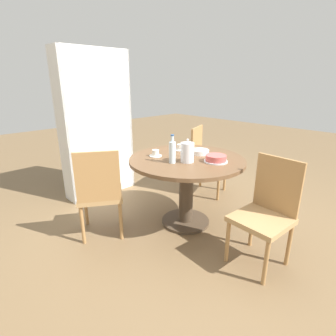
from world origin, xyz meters
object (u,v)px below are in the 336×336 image
object	(u,v)px
chair_b	(100,192)
chair_a	(205,159)
cup_b	(156,154)
cake_main	(216,159)
chair_c	(266,211)
water_bottle	(172,152)
cup_a	(180,148)
coffee_pot	(187,152)
bookshelf	(97,128)

from	to	relation	value
chair_b	chair_a	bearing A→B (deg)	-149.04
chair_b	cup_b	xyz separation A→B (m)	(0.60, -0.14, 0.29)
cake_main	chair_c	bearing A→B (deg)	-99.91
water_bottle	cup_a	bearing A→B (deg)	34.86
water_bottle	cake_main	xyz separation A→B (m)	(0.33, -0.27, -0.08)
coffee_pot	bookshelf	bearing A→B (deg)	95.34
water_bottle	coffee_pot	bearing A→B (deg)	-31.43
chair_b	cup_b	bearing A→B (deg)	-160.69
coffee_pot	water_bottle	size ratio (longest dim) A/B	0.83
bookshelf	coffee_pot	world-z (taller)	bookshelf
chair_b	water_bottle	distance (m)	0.80
chair_c	bookshelf	bearing A→B (deg)	-169.97
bookshelf	cup_b	world-z (taller)	bookshelf
chair_a	coffee_pot	bearing A→B (deg)	-173.55
chair_c	bookshelf	world-z (taller)	bookshelf
chair_c	cake_main	size ratio (longest dim) A/B	3.95
chair_c	cake_main	world-z (taller)	chair_c
cup_a	bookshelf	bearing A→B (deg)	110.36
coffee_pot	water_bottle	distance (m)	0.15
chair_c	cake_main	bearing A→B (deg)	174.28
water_bottle	cake_main	bearing A→B (deg)	-39.73
bookshelf	cup_a	size ratio (longest dim) A/B	14.23
cup_b	chair_a	bearing A→B (deg)	6.10
bookshelf	water_bottle	distance (m)	1.39
coffee_pot	cup_a	bearing A→B (deg)	52.56
cake_main	cup_a	distance (m)	0.56
water_bottle	cup_a	distance (m)	0.50
bookshelf	cup_a	bearing A→B (deg)	110.36
chair_b	coffee_pot	distance (m)	0.93
chair_c	chair_a	bearing A→B (deg)	152.01
chair_a	chair_b	distance (m)	1.59
coffee_pot	cup_b	distance (m)	0.38
chair_b	cup_a	size ratio (longest dim) A/B	6.93
chair_a	bookshelf	world-z (taller)	bookshelf
chair_b	cake_main	world-z (taller)	chair_b
chair_a	cake_main	distance (m)	1.01
bookshelf	coffee_pot	size ratio (longest dim) A/B	8.13
chair_c	water_bottle	distance (m)	0.99
chair_a	water_bottle	size ratio (longest dim) A/B	3.30
bookshelf	cake_main	world-z (taller)	bookshelf
bookshelf	chair_c	bearing A→B (deg)	95.84
chair_b	coffee_pot	world-z (taller)	coffee_pot
water_bottle	cup_b	distance (m)	0.30
water_bottle	cup_a	world-z (taller)	water_bottle
cup_a	cup_b	size ratio (longest dim) A/B	1.00
chair_a	chair_c	distance (m)	1.51
chair_c	cup_a	bearing A→B (deg)	175.42
bookshelf	cup_a	world-z (taller)	bookshelf
cake_main	bookshelf	bearing A→B (deg)	101.51
chair_b	coffee_pot	xyz separation A→B (m)	(0.70, -0.50, 0.37)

